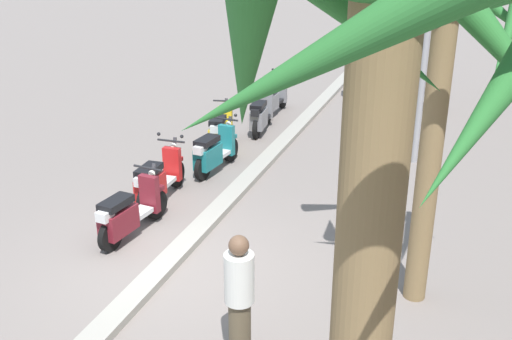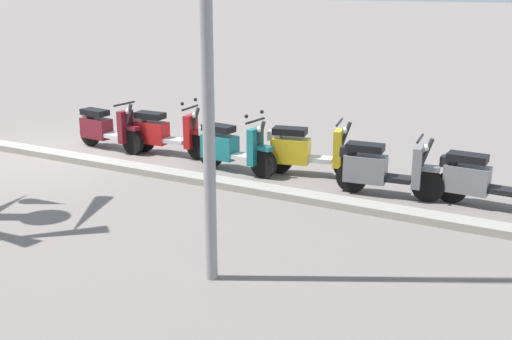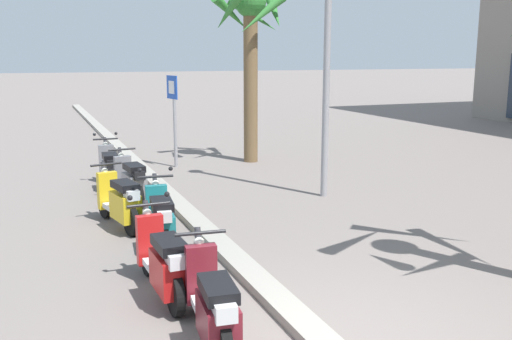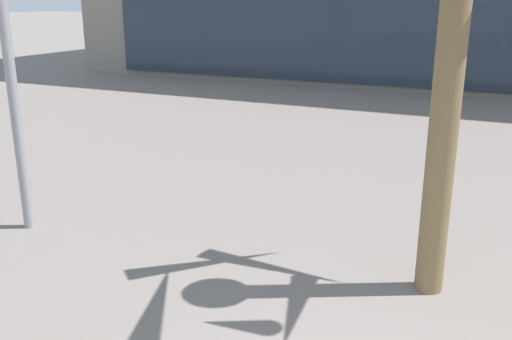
{
  "view_description": "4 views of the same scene",
  "coord_description": "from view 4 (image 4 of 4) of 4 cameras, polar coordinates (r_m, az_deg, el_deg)",
  "views": [
    {
      "loc": [
        6.91,
        3.75,
        4.69
      ],
      "look_at": [
        -2.24,
        0.48,
        0.8
      ],
      "focal_mm": 41.47,
      "sensor_mm": 36.0,
      "label": 1
    },
    {
      "loc": [
        -9.49,
        8.75,
        3.4
      ],
      "look_at": [
        -5.55,
        1.4,
        0.91
      ],
      "focal_mm": 44.61,
      "sensor_mm": 36.0,
      "label": 2
    },
    {
      "loc": [
        4.49,
        -2.73,
        2.91
      ],
      "look_at": [
        -2.95,
        0.26,
        1.29
      ],
      "focal_mm": 39.9,
      "sensor_mm": 36.0,
      "label": 3
    },
    {
      "loc": [
        0.21,
        -2.42,
        3.09
      ],
      "look_at": [
        -2.22,
        2.83,
        1.32
      ],
      "focal_mm": 39.73,
      "sensor_mm": 36.0,
      "label": 4
    }
  ],
  "objects": []
}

